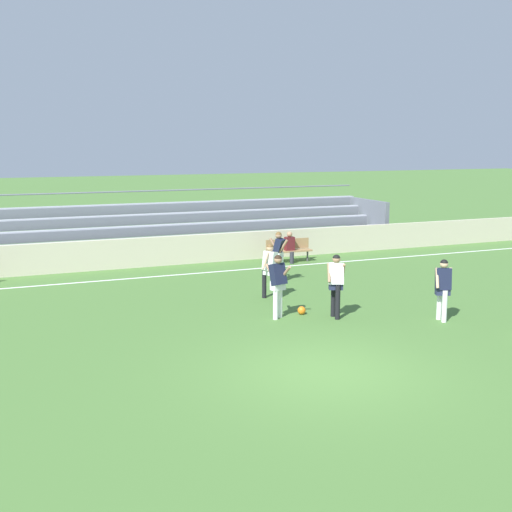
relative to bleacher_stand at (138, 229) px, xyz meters
The scene contains 12 objects.
ground_plane 15.09m from the bleacher_stand, 87.62° to the right, with size 160.00×160.00×0.00m, color #477033.
field_line_sideline 4.75m from the bleacher_stand, 82.25° to the right, with size 44.00×0.12×0.01m, color white.
sideline_wall 2.82m from the bleacher_stand, 76.99° to the right, with size 48.00×0.16×1.10m, color beige.
bleacher_stand is the anchor object (origin of this frame).
bench_near_bin 6.35m from the bleacher_stand, 37.82° to the right, with size 1.80×0.40×0.90m.
spectator_seated 6.41m from the bleacher_stand, 38.64° to the right, with size 0.36×0.42×1.21m.
player_dark_trailing_run 11.12m from the bleacher_stand, 83.11° to the right, with size 0.49×0.63×1.69m.
player_white_pressing_high 11.89m from the bleacher_stand, 76.57° to the right, with size 0.61×0.45×1.69m.
player_white_on_ball 9.19m from the bleacher_stand, 77.41° to the right, with size 0.69×0.48×1.64m.
player_dark_deep_cover 7.74m from the bleacher_stand, 66.10° to the right, with size 0.53×0.65×1.70m.
player_dark_wide_right 13.86m from the bleacher_stand, 68.07° to the right, with size 0.58×0.42×1.62m.
soccer_ball 11.17m from the bleacher_stand, 79.17° to the right, with size 0.22×0.22×0.22m, color orange.
Camera 1 is at (-5.97, -10.85, 4.55)m, focal length 44.89 mm.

